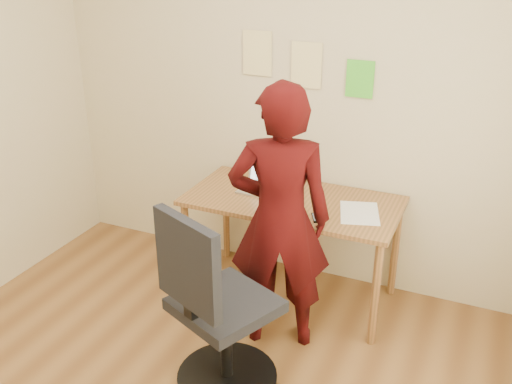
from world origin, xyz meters
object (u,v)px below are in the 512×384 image
at_px(phone, 317,218).
at_px(desk, 292,211).
at_px(laptop, 264,182).
at_px(office_chair, 215,316).
at_px(person, 280,220).

bearing_deg(phone, desk, 113.22).
relative_size(laptop, office_chair, 0.27).
height_order(phone, office_chair, office_chair).
xyz_separation_m(desk, person, (0.09, -0.47, 0.17)).
bearing_deg(person, office_chair, 55.43).
xyz_separation_m(desk, office_chair, (-0.05, -1.02, -0.18)).
relative_size(laptop, person, 0.18).
bearing_deg(phone, person, -144.98).
bearing_deg(desk, office_chair, -92.97).
height_order(laptop, phone, laptop).
distance_m(laptop, person, 0.64).
distance_m(laptop, office_chair, 1.15).
xyz_separation_m(desk, laptop, (-0.24, 0.07, 0.14)).
distance_m(phone, office_chair, 0.90).
bearing_deg(laptop, desk, -16.69).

